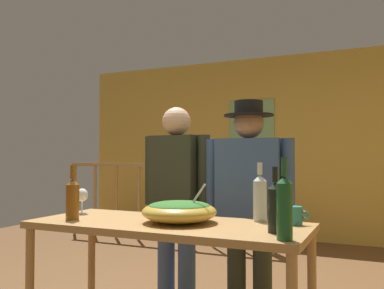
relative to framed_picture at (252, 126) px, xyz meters
The scene contains 15 objects.
back_wall 0.45m from the framed_picture, 10.88° to the left, with size 6.16×0.10×2.64m, color gold.
framed_picture is the anchor object (origin of this frame).
stair_railing 1.45m from the framed_picture, 122.40° to the right, with size 3.12×0.10×1.14m.
tv_console 1.46m from the framed_picture, 138.85° to the right, with size 0.90×0.40×0.49m, color #38281E.
flat_screen_tv 1.00m from the framed_picture, 135.90° to the right, with size 0.61×0.12×0.44m.
serving_table 4.00m from the framed_picture, 80.87° to the right, with size 1.59×0.65×0.80m.
salad_bowl 3.96m from the framed_picture, 79.87° to the right, with size 0.43×0.43×0.23m.
wine_glass 3.82m from the framed_picture, 91.03° to the right, with size 0.08×0.08×0.17m.
wine_bottle_green 4.35m from the framed_picture, 71.89° to the right, with size 0.07×0.07×0.37m.
wine_bottle_amber 4.05m from the framed_picture, 89.19° to the right, with size 0.08×0.08×0.32m.
wine_bottle_clear 3.81m from the framed_picture, 73.11° to the right, with size 0.08×0.08×0.34m.
wine_bottle_dark 4.17m from the framed_picture, 72.24° to the right, with size 0.07×0.07×0.32m.
mug_teal 3.94m from the framed_picture, 70.36° to the right, with size 0.12×0.09×0.10m.
person_standing_left 3.27m from the framed_picture, 83.95° to the right, with size 0.56×0.25×1.55m.
person_standing_right 3.37m from the framed_picture, 74.18° to the right, with size 0.62×0.35×1.56m.
Camera 1 is at (1.42, -2.70, 1.17)m, focal length 38.87 mm.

